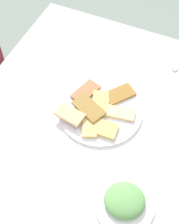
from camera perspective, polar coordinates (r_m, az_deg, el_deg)
name	(u,v)px	position (r m, az deg, el deg)	size (l,w,h in m)	color
ground_plane	(85,193)	(1.83, -0.85, -13.91)	(6.00, 6.00, 0.00)	gray
dining_table	(83,132)	(1.26, -1.20, -3.50)	(1.11, 0.85, 0.71)	white
pide_platter	(99,110)	(1.20, 1.70, 0.43)	(0.32, 0.32, 0.04)	white
salad_plate_greens	(124,201)	(1.04, 6.12, -15.19)	(0.20, 0.20, 0.05)	white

